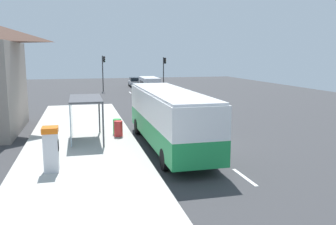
{
  "coord_description": "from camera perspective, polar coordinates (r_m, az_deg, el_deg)",
  "views": [
    {
      "loc": [
        -6.38,
        -19.2,
        5.14
      ],
      "look_at": [
        -1.0,
        2.43,
        1.5
      ],
      "focal_mm": 37.92,
      "sensor_mm": 36.0,
      "label": 1
    }
  ],
  "objects": [
    {
      "name": "sedan_far",
      "position": [
        49.07,
        -3.74,
        4.18
      ],
      "size": [
        1.88,
        4.42,
        1.52
      ],
      "color": "#195933",
      "rests_on": "ground"
    },
    {
      "name": "bus",
      "position": [
        19.51,
        0.08,
        -0.46
      ],
      "size": [
        2.57,
        11.02,
        3.21
      ],
      "color": "#1E8C47",
      "rests_on": "ground"
    },
    {
      "name": "lane_stripe_seg_5",
      "position": [
        39.11,
        -4.09,
        1.71
      ],
      "size": [
        0.16,
        2.2,
        0.01
      ],
      "primitive_type": "cube",
      "color": "silver",
      "rests_on": "ground"
    },
    {
      "name": "lane_stripe_seg_2",
      "position": [
        24.67,
        1.94,
        -2.74
      ],
      "size": [
        0.16,
        2.2,
        0.01
      ],
      "primitive_type": "cube",
      "color": "silver",
      "rests_on": "ground"
    },
    {
      "name": "recycling_bin_red",
      "position": [
        21.97,
        -7.98,
        -2.6
      ],
      "size": [
        0.52,
        0.52,
        0.95
      ],
      "primitive_type": "cylinder",
      "color": "red",
      "rests_on": "sidewalk_platform"
    },
    {
      "name": "traffic_light_far_side",
      "position": [
        50.99,
        -10.36,
        7.09
      ],
      "size": [
        0.49,
        0.28,
        5.0
      ],
      "color": "#2D2D2D",
      "rests_on": "ground"
    },
    {
      "name": "lane_stripe_seg_7",
      "position": [
        48.92,
        -6.12,
        3.2
      ],
      "size": [
        0.16,
        2.2,
        0.01
      ],
      "primitive_type": "cube",
      "color": "silver",
      "rests_on": "ground"
    },
    {
      "name": "lane_stripe_seg_1",
      "position": [
        20.04,
        5.88,
        -5.62
      ],
      "size": [
        0.16,
        2.2,
        0.01
      ],
      "primitive_type": "cube",
      "color": "silver",
      "rests_on": "ground"
    },
    {
      "name": "traffic_light_near_side",
      "position": [
        51.48,
        -0.62,
        7.12
      ],
      "size": [
        0.49,
        0.28,
        4.79
      ],
      "color": "#2D2D2D",
      "rests_on": "ground"
    },
    {
      "name": "lane_stripe_seg_6",
      "position": [
        44.0,
        -5.22,
        2.54
      ],
      "size": [
        0.16,
        2.2,
        0.01
      ],
      "primitive_type": "cube",
      "color": "silver",
      "rests_on": "ground"
    },
    {
      "name": "ticket_machine",
      "position": [
        16.02,
        -18.3,
        -5.56
      ],
      "size": [
        0.66,
        0.76,
        1.94
      ],
      "color": "silver",
      "rests_on": "sidewalk_platform"
    },
    {
      "name": "sidewalk_platform",
      "position": [
        21.79,
        -13.67,
        -4.4
      ],
      "size": [
        6.2,
        30.0,
        0.18
      ],
      "primitive_type": "cube",
      "color": "beige",
      "rests_on": "ground"
    },
    {
      "name": "recycling_bin_green",
      "position": [
        22.65,
        -8.17,
        -2.24
      ],
      "size": [
        0.52,
        0.52,
        0.95
      ],
      "primitive_type": "cylinder",
      "color": "green",
      "rests_on": "sidewalk_platform"
    },
    {
      "name": "lane_stripe_seg_0",
      "position": [
        15.64,
        12.19,
        -10.11
      ],
      "size": [
        0.16,
        2.2,
        0.01
      ],
      "primitive_type": "cube",
      "color": "silver",
      "rests_on": "ground"
    },
    {
      "name": "lane_stripe_seg_3",
      "position": [
        29.42,
        -0.73,
        -0.77
      ],
      "size": [
        0.16,
        2.2,
        0.01
      ],
      "primitive_type": "cube",
      "color": "silver",
      "rests_on": "ground"
    },
    {
      "name": "bus_shelter",
      "position": [
        21.18,
        -13.91,
        0.74
      ],
      "size": [
        1.8,
        4.0,
        2.5
      ],
      "color": "#4C4C51",
      "rests_on": "sidewalk_platform"
    },
    {
      "name": "sedan_near",
      "position": [
        57.8,
        -5.32,
        4.93
      ],
      "size": [
        1.96,
        4.46,
        1.52
      ],
      "color": "#B7B7BC",
      "rests_on": "ground"
    },
    {
      "name": "ground_plane",
      "position": [
        34.2,
        -3.06,
        0.59
      ],
      "size": [
        56.0,
        92.0,
        0.04
      ],
      "primitive_type": "cube",
      "color": "#38383A"
    },
    {
      "name": "white_van",
      "position": [
        45.34,
        -3.02,
        4.46
      ],
      "size": [
        2.15,
        5.25,
        2.3
      ],
      "color": "silver",
      "rests_on": "ground"
    },
    {
      "name": "lane_stripe_seg_4",
      "position": [
        34.24,
        -2.65,
        0.65
      ],
      "size": [
        0.16,
        2.2,
        0.01
      ],
      "primitive_type": "cube",
      "color": "silver",
      "rests_on": "ground"
    }
  ]
}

